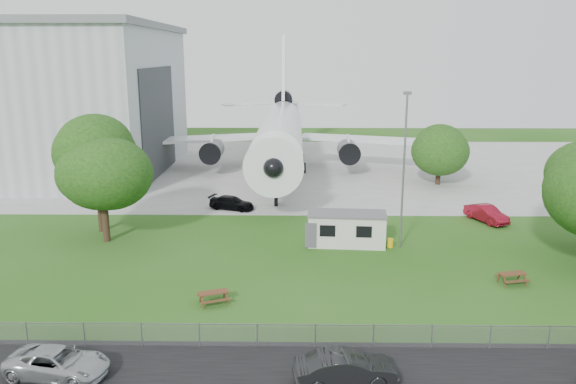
{
  "coord_description": "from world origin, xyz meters",
  "views": [
    {
      "loc": [
        -0.03,
        -35.85,
        14.78
      ],
      "look_at": [
        -0.66,
        8.0,
        4.0
      ],
      "focal_mm": 35.0,
      "sensor_mm": 36.0,
      "label": 1
    }
  ],
  "objects_px": {
    "airliner": "(281,131)",
    "car_centre_sedan": "(345,370)",
    "picnic_west": "(214,303)",
    "picnic_east": "(511,284)",
    "site_cabin": "(347,229)"
  },
  "relations": [
    {
      "from": "airliner",
      "to": "car_centre_sedan",
      "type": "height_order",
      "value": "airliner"
    },
    {
      "from": "picnic_west",
      "to": "picnic_east",
      "type": "distance_m",
      "value": 19.6
    },
    {
      "from": "picnic_west",
      "to": "airliner",
      "type": "bearing_deg",
      "value": 64.46
    },
    {
      "from": "car_centre_sedan",
      "to": "site_cabin",
      "type": "bearing_deg",
      "value": -13.26
    },
    {
      "from": "airliner",
      "to": "picnic_east",
      "type": "bearing_deg",
      "value": -66.14
    },
    {
      "from": "picnic_east",
      "to": "car_centre_sedan",
      "type": "height_order",
      "value": "car_centre_sedan"
    },
    {
      "from": "site_cabin",
      "to": "picnic_east",
      "type": "bearing_deg",
      "value": -37.12
    },
    {
      "from": "picnic_west",
      "to": "picnic_east",
      "type": "xyz_separation_m",
      "value": [
        19.32,
        3.3,
        0.0
      ]
    },
    {
      "from": "site_cabin",
      "to": "picnic_east",
      "type": "xyz_separation_m",
      "value": [
        10.26,
        -7.77,
        -1.31
      ]
    },
    {
      "from": "airliner",
      "to": "car_centre_sedan",
      "type": "distance_m",
      "value": 49.13
    },
    {
      "from": "site_cabin",
      "to": "picnic_west",
      "type": "height_order",
      "value": "site_cabin"
    },
    {
      "from": "airliner",
      "to": "picnic_east",
      "type": "distance_m",
      "value": 40.65
    },
    {
      "from": "picnic_west",
      "to": "car_centre_sedan",
      "type": "height_order",
      "value": "car_centre_sedan"
    },
    {
      "from": "airliner",
      "to": "site_cabin",
      "type": "relative_size",
      "value": 6.98
    },
    {
      "from": "airliner",
      "to": "picnic_west",
      "type": "bearing_deg",
      "value": -94.29
    }
  ]
}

